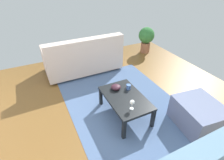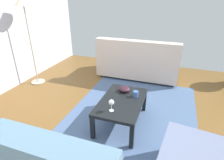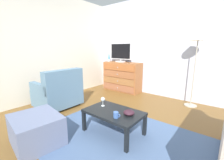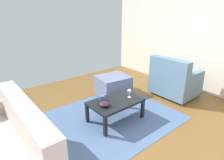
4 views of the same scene
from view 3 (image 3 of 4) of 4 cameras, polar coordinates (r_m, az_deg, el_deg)
ground_plane at (r=2.65m, az=1.68°, el=-19.09°), size 5.34×5.14×0.05m
wall_accent_rear at (r=4.36m, az=21.22°, el=11.76°), size 5.34×0.12×2.76m
wall_plain_left at (r=4.21m, az=-26.02°, el=11.38°), size 0.12×5.14×2.76m
area_rug at (r=2.40m, az=2.64°, el=-21.97°), size 2.60×1.90×0.01m
dresser at (r=4.76m, az=3.89°, el=1.32°), size 1.22×0.49×0.92m
tv at (r=4.74m, az=3.40°, el=10.67°), size 0.76×0.18×0.59m
lava_lamp at (r=4.96m, az=-1.18°, el=8.84°), size 0.09×0.09×0.33m
coffee_table at (r=2.41m, az=0.60°, el=-12.88°), size 0.91×0.57×0.38m
wine_glass at (r=2.55m, az=-3.56°, el=-7.50°), size 0.07×0.07×0.16m
mug at (r=2.17m, az=1.57°, el=-13.29°), size 0.11×0.08×0.08m
bowl_decorative at (r=2.26m, az=6.54°, el=-12.36°), size 0.17×0.17×0.08m
armchair at (r=3.65m, az=-19.86°, el=-4.39°), size 0.80×0.90×0.90m
ottoman at (r=2.49m, az=-27.10°, el=-16.62°), size 0.77×0.68×0.42m
standing_lamp at (r=3.83m, az=30.12°, el=12.11°), size 0.32×0.32×1.70m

